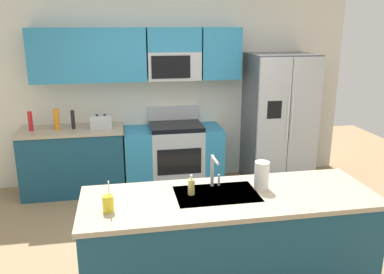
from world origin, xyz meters
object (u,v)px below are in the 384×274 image
sink_faucet (214,169)px  pepper_mill (73,120)px  bottle_orange (56,119)px  paper_towel_roll (262,175)px  toaster (101,122)px  drink_cup_yellow (108,203)px  range_oven (174,155)px  soap_dispenser (191,187)px  bottle_red (30,121)px  refrigerator (279,119)px

sink_faucet → pepper_mill: bearing=121.4°
bottle_orange → pepper_mill: bearing=2.0°
sink_faucet → paper_towel_roll: bearing=-15.0°
toaster → paper_towel_roll: bearing=-58.7°
sink_faucet → drink_cup_yellow: (-0.88, -0.31, -0.10)m
range_oven → paper_towel_roll: 2.47m
pepper_mill → bottle_orange: 0.21m
toaster → pepper_mill: size_ratio=1.13×
toaster → soap_dispenser: (0.80, -2.32, -0.02)m
pepper_mill → bottle_red: (-0.53, -0.01, 0.01)m
pepper_mill → drink_cup_yellow: (0.50, -2.56, -0.06)m
toaster → refrigerator: bearing=-0.4°
range_oven → bottle_orange: bearing=-179.6°
bottle_red → paper_towel_roll: bottle_red is taller
bottle_orange → bottle_red: size_ratio=1.07×
bottle_red → toaster: bearing=-2.3°
sink_faucet → paper_towel_roll: 0.41m
soap_dispenser → drink_cup_yellow: bearing=-163.8°
drink_cup_yellow → soap_dispenser: bearing=16.2°
range_oven → paper_towel_roll: paper_towel_roll is taller
pepper_mill → soap_dispenser: bearing=-63.9°
paper_towel_roll → pepper_mill: bearing=126.8°
range_oven → pepper_mill: size_ratio=5.50×
drink_cup_yellow → paper_towel_roll: bearing=9.1°
bottle_orange → sink_faucet: sink_faucet is taller
toaster → bottle_orange: 0.58m
bottle_red → drink_cup_yellow: (1.03, -2.55, -0.06)m
range_oven → pepper_mill: pepper_mill is taller
bottle_red → drink_cup_yellow: size_ratio=1.04×
sink_faucet → drink_cup_yellow: 0.94m
range_oven → toaster: size_ratio=4.86×
paper_towel_roll → range_oven: bearing=100.3°
toaster → soap_dispenser: toaster is taller
toaster → paper_towel_roll: (1.40, -2.31, 0.03)m
paper_towel_roll → toaster: bearing=121.3°
refrigerator → drink_cup_yellow: size_ratio=7.47×
range_oven → bottle_red: bearing=-179.5°
bottle_orange → sink_faucet: (1.58, -2.25, 0.03)m
pepper_mill → bottle_red: size_ratio=0.96×
pepper_mill → drink_cup_yellow: size_ratio=1.00×
range_oven → sink_faucet: sink_faucet is taller
toaster → sink_faucet: size_ratio=0.99×
bottle_orange → soap_dispenser: bottle_orange is taller
pepper_mill → sink_faucet: size_ratio=0.88×
toaster → pepper_mill: bearing=172.2°
pepper_mill → sink_faucet: sink_faucet is taller
refrigerator → drink_cup_yellow: bearing=-133.5°
drink_cup_yellow → bottle_red: bearing=112.0°
pepper_mill → soap_dispenser: size_ratio=1.45×
refrigerator → soap_dispenser: refrigerator is taller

